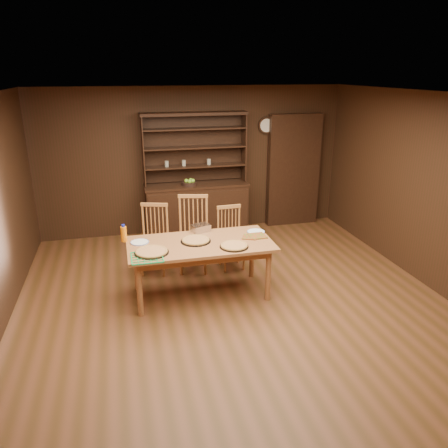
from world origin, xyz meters
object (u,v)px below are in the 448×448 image
object	(u,v)px
china_hutch	(197,202)
chair_left	(155,236)
chair_center	(193,231)
dining_table	(200,248)
juice_bottle	(124,234)
chair_right	(230,235)

from	to	relation	value
china_hutch	chair_left	size ratio (longest dim) A/B	2.12
chair_left	china_hutch	bearing A→B (deg)	74.31
chair_left	chair_center	size ratio (longest dim) A/B	0.91
dining_table	chair_left	distance (m)	1.05
dining_table	chair_center	bearing A→B (deg)	86.12
chair_left	juice_bottle	xyz separation A→B (m)	(-0.44, -0.63, 0.31)
dining_table	chair_left	size ratio (longest dim) A/B	1.82
china_hutch	chair_right	size ratio (longest dim) A/B	2.29
china_hutch	chair_center	distance (m)	1.47
china_hutch	juice_bottle	bearing A→B (deg)	-123.30
chair_center	chair_right	size ratio (longest dim) A/B	1.19
chair_right	chair_left	bearing A→B (deg)	171.08
chair_right	juice_bottle	size ratio (longest dim) A/B	4.10
chair_center	dining_table	bearing A→B (deg)	-80.76
juice_bottle	chair_right	bearing A→B (deg)	18.04
chair_center	chair_right	bearing A→B (deg)	6.70
dining_table	juice_bottle	bearing A→B (deg)	163.55
china_hutch	dining_table	size ratio (longest dim) A/B	1.17
chair_left	dining_table	bearing A→B (deg)	-43.61
chair_left	chair_right	distance (m)	1.13
china_hutch	chair_right	xyz separation A→B (m)	(0.24, -1.50, -0.10)
dining_table	juice_bottle	distance (m)	1.01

